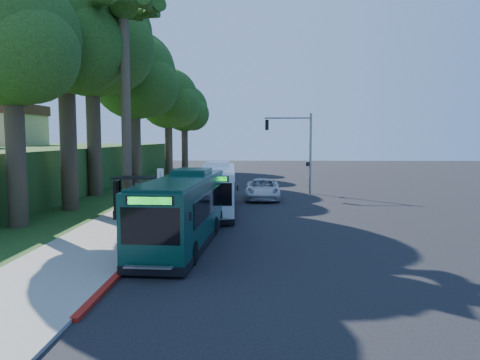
{
  "coord_description": "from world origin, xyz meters",
  "views": [
    {
      "loc": [
        -0.3,
        -30.83,
        4.87
      ],
      "look_at": [
        -1.11,
        1.0,
        2.0
      ],
      "focal_mm": 35.0,
      "sensor_mm": 36.0,
      "label": 1
    }
  ],
  "objects_px": {
    "white_bus": "(217,188)",
    "pickup": "(263,189)",
    "teal_bus": "(185,208)",
    "bus_shelter": "(137,189)"
  },
  "relations": [
    {
      "from": "teal_bus",
      "to": "pickup",
      "type": "distance_m",
      "value": 16.16
    },
    {
      "from": "white_bus",
      "to": "bus_shelter",
      "type": "bearing_deg",
      "value": -151.39
    },
    {
      "from": "pickup",
      "to": "bus_shelter",
      "type": "bearing_deg",
      "value": -129.64
    },
    {
      "from": "bus_shelter",
      "to": "white_bus",
      "type": "relative_size",
      "value": 0.29
    },
    {
      "from": "white_bus",
      "to": "pickup",
      "type": "bearing_deg",
      "value": 60.85
    },
    {
      "from": "bus_shelter",
      "to": "teal_bus",
      "type": "xyz_separation_m",
      "value": [
        3.86,
        -6.62,
        -0.18
      ]
    },
    {
      "from": "bus_shelter",
      "to": "teal_bus",
      "type": "height_order",
      "value": "teal_bus"
    },
    {
      "from": "white_bus",
      "to": "teal_bus",
      "type": "distance_m",
      "value": 9.43
    },
    {
      "from": "teal_bus",
      "to": "pickup",
      "type": "relative_size",
      "value": 1.95
    },
    {
      "from": "bus_shelter",
      "to": "pickup",
      "type": "height_order",
      "value": "bus_shelter"
    }
  ]
}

